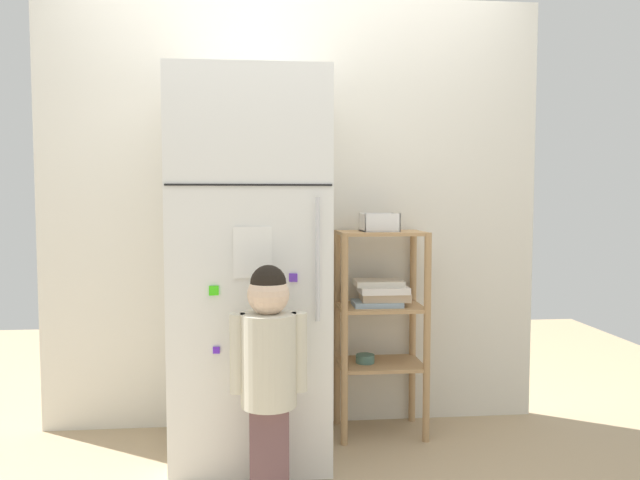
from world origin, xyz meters
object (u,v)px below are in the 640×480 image
object	(u,v)px
fruit_bin	(381,225)
pantry_shelf_unit	(380,309)
refrigerator	(251,267)
child_standing	(269,359)

from	to	relation	value
fruit_bin	pantry_shelf_unit	bearing A→B (deg)	86.63
refrigerator	pantry_shelf_unit	distance (m)	0.73
pantry_shelf_unit	refrigerator	bearing A→B (deg)	-165.33
refrigerator	child_standing	bearing A→B (deg)	-81.32
pantry_shelf_unit	fruit_bin	size ratio (longest dim) A/B	5.60
refrigerator	pantry_shelf_unit	xyz separation A→B (m)	(0.67, 0.17, -0.25)
pantry_shelf_unit	fruit_bin	world-z (taller)	fruit_bin
refrigerator	child_standing	xyz separation A→B (m)	(0.08, -0.50, -0.32)
child_standing	fruit_bin	bearing A→B (deg)	48.22
refrigerator	pantry_shelf_unit	bearing A→B (deg)	14.67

